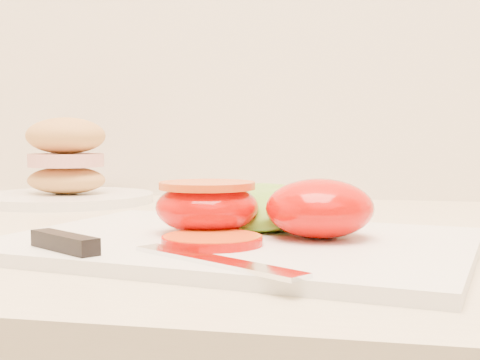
# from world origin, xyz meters

# --- Properties ---
(cutting_board) EXTENTS (0.40, 0.32, 0.01)m
(cutting_board) POSITION_xyz_m (-0.63, 1.57, 0.94)
(cutting_board) COLOR silver
(cutting_board) RESTS_ON counter
(tomato_half_dome) EXTENTS (0.09, 0.09, 0.05)m
(tomato_half_dome) POSITION_xyz_m (-0.56, 1.58, 0.96)
(tomato_half_dome) COLOR #DC0000
(tomato_half_dome) RESTS_ON cutting_board
(tomato_half_cut) EXTENTS (0.09, 0.09, 0.04)m
(tomato_half_cut) POSITION_xyz_m (-0.65, 1.58, 0.96)
(tomato_half_cut) COLOR #DC0000
(tomato_half_cut) RESTS_ON cutting_board
(tomato_slice_0) EXTENTS (0.07, 0.07, 0.01)m
(tomato_slice_0) POSITION_xyz_m (-0.64, 1.53, 0.94)
(tomato_slice_0) COLOR orange
(tomato_slice_0) RESTS_ON cutting_board
(lettuce_leaf_0) EXTENTS (0.20, 0.19, 0.03)m
(lettuce_leaf_0) POSITION_xyz_m (-0.63, 1.64, 0.96)
(lettuce_leaf_0) COLOR #75C133
(lettuce_leaf_0) RESTS_ON cutting_board
(knife) EXTENTS (0.21, 0.10, 0.01)m
(knife) POSITION_xyz_m (-0.69, 1.47, 0.94)
(knife) COLOR silver
(knife) RESTS_ON cutting_board
(sandwich_plate) EXTENTS (0.23, 0.23, 0.11)m
(sandwich_plate) POSITION_xyz_m (-0.93, 1.88, 0.97)
(sandwich_plate) COLOR white
(sandwich_plate) RESTS_ON counter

